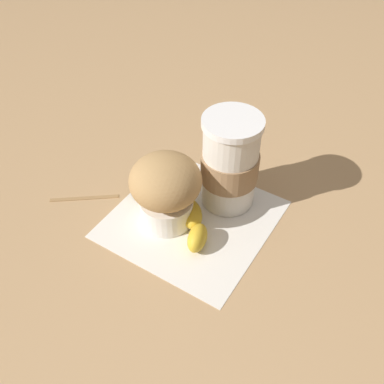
# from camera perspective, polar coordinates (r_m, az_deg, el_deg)

# --- Properties ---
(ground_plane) EXTENTS (3.00, 3.00, 0.00)m
(ground_plane) POSITION_cam_1_polar(r_m,az_deg,el_deg) (0.69, 0.00, -3.44)
(ground_plane) COLOR tan
(paper_napkin) EXTENTS (0.27, 0.27, 0.00)m
(paper_napkin) POSITION_cam_1_polar(r_m,az_deg,el_deg) (0.69, 0.00, -3.39)
(paper_napkin) COLOR white
(paper_napkin) RESTS_ON ground_plane
(coffee_cup) EXTENTS (0.09, 0.09, 0.15)m
(coffee_cup) POSITION_cam_1_polar(r_m,az_deg,el_deg) (0.67, 4.83, 3.70)
(coffee_cup) COLOR silver
(coffee_cup) RESTS_ON paper_napkin
(muffin) EXTENTS (0.10, 0.10, 0.12)m
(muffin) POSITION_cam_1_polar(r_m,az_deg,el_deg) (0.65, -3.35, 0.51)
(muffin) COLOR white
(muffin) RESTS_ON paper_napkin
(banana) EXTENTS (0.12, 0.16, 0.03)m
(banana) POSITION_cam_1_polar(r_m,az_deg,el_deg) (0.68, -2.10, -1.98)
(banana) COLOR gold
(banana) RESTS_ON paper_napkin
(wooden_stirrer) EXTENTS (0.05, 0.10, 0.00)m
(wooden_stirrer) POSITION_cam_1_polar(r_m,az_deg,el_deg) (0.74, -13.51, -0.74)
(wooden_stirrer) COLOR #9E7547
(wooden_stirrer) RESTS_ON ground_plane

